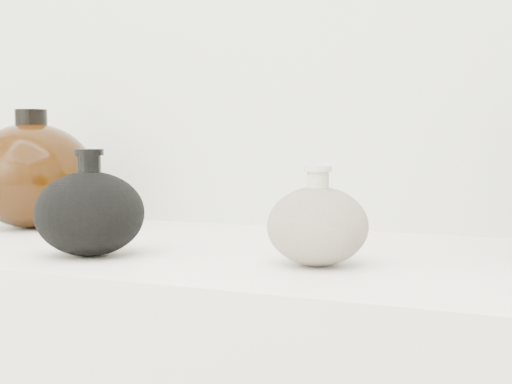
% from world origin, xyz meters
% --- Properties ---
extents(black_gourd_vase, '(0.16, 0.16, 0.13)m').
position_xyz_m(black_gourd_vase, '(-0.19, 0.82, 0.95)').
color(black_gourd_vase, black).
rests_on(black_gourd_vase, display_counter).
extents(cream_gourd_vase, '(0.15, 0.15, 0.11)m').
position_xyz_m(cream_gourd_vase, '(0.09, 0.87, 0.95)').
color(cream_gourd_vase, '#BAAD94').
rests_on(cream_gourd_vase, display_counter).
extents(left_round_pot, '(0.23, 0.23, 0.19)m').
position_xyz_m(left_round_pot, '(-0.46, 1.02, 0.99)').
color(left_round_pot, black).
rests_on(left_round_pot, display_counter).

